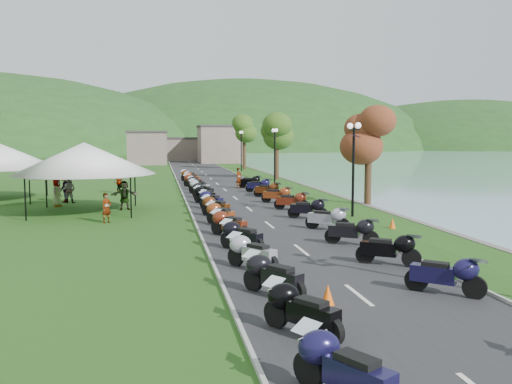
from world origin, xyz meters
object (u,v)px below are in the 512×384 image
pedestrian_a (107,223)px  pedestrian_b (70,203)px  pedestrian_c (65,202)px  vendor_tent_main (85,178)px

pedestrian_a → pedestrian_b: 9.56m
pedestrian_b → pedestrian_c: pedestrian_c is taller
vendor_tent_main → pedestrian_a: bearing=-69.8°
vendor_tent_main → pedestrian_b: (-1.65, 4.90, -2.00)m
vendor_tent_main → pedestrian_b: bearing=108.7°
pedestrian_a → pedestrian_c: (-3.56, 9.37, 0.00)m
pedestrian_c → pedestrian_b: bearing=20.6°
vendor_tent_main → pedestrian_c: bearing=111.2°
pedestrian_a → vendor_tent_main: bearing=64.8°
pedestrian_a → pedestrian_b: bearing=63.9°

